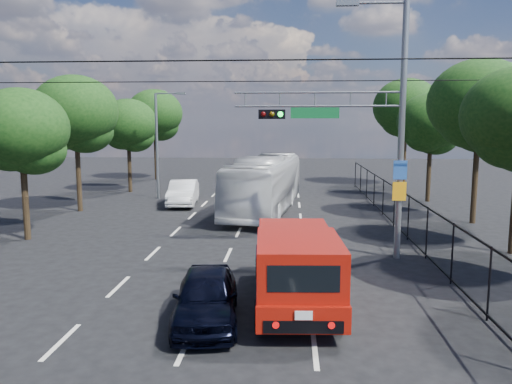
# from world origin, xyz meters

# --- Properties ---
(ground) EXTENTS (120.00, 120.00, 0.00)m
(ground) POSITION_xyz_m (0.00, 0.00, 0.00)
(ground) COLOR black
(ground) RESTS_ON ground
(lane_markings) EXTENTS (6.12, 38.00, 0.01)m
(lane_markings) POSITION_xyz_m (-0.00, 14.00, 0.01)
(lane_markings) COLOR beige
(lane_markings) RESTS_ON ground
(signal_mast) EXTENTS (6.43, 0.39, 9.50)m
(signal_mast) POSITION_xyz_m (5.28, 7.99, 5.24)
(signal_mast) COLOR slate
(signal_mast) RESTS_ON ground
(streetlight_left) EXTENTS (2.09, 0.22, 7.08)m
(streetlight_left) POSITION_xyz_m (-6.33, 22.00, 3.94)
(streetlight_left) COLOR slate
(streetlight_left) RESTS_ON ground
(utility_wires) EXTENTS (22.00, 5.04, 0.74)m
(utility_wires) POSITION_xyz_m (0.00, 8.83, 7.23)
(utility_wires) COLOR black
(utility_wires) RESTS_ON ground
(fence_right) EXTENTS (0.06, 34.03, 2.00)m
(fence_right) POSITION_xyz_m (7.60, 12.17, 1.03)
(fence_right) COLOR black
(fence_right) RESTS_ON ground
(tree_right_c) EXTENTS (5.10, 5.10, 8.29)m
(tree_right_c) POSITION_xyz_m (11.82, 15.02, 5.73)
(tree_right_c) COLOR black
(tree_right_c) RESTS_ON ground
(tree_right_d) EXTENTS (4.32, 4.32, 7.02)m
(tree_right_d) POSITION_xyz_m (11.42, 22.02, 4.85)
(tree_right_d) COLOR black
(tree_right_d) RESTS_ON ground
(tree_right_e) EXTENTS (5.28, 5.28, 8.58)m
(tree_right_e) POSITION_xyz_m (11.62, 30.02, 5.94)
(tree_right_e) COLOR black
(tree_right_e) RESTS_ON ground
(tree_left_b) EXTENTS (4.08, 4.08, 6.63)m
(tree_left_b) POSITION_xyz_m (-9.18, 10.02, 4.58)
(tree_left_b) COLOR black
(tree_left_b) RESTS_ON ground
(tree_left_c) EXTENTS (4.80, 4.80, 7.80)m
(tree_left_c) POSITION_xyz_m (-9.78, 17.02, 5.40)
(tree_left_c) COLOR black
(tree_left_c) RESTS_ON ground
(tree_left_d) EXTENTS (4.20, 4.20, 6.83)m
(tree_left_d) POSITION_xyz_m (-9.38, 25.02, 4.72)
(tree_left_d) COLOR black
(tree_left_d) RESTS_ON ground
(tree_left_e) EXTENTS (4.92, 4.92, 7.99)m
(tree_left_e) POSITION_xyz_m (-9.58, 33.02, 5.53)
(tree_left_e) COLOR black
(tree_left_e) RESTS_ON ground
(red_pickup) EXTENTS (2.48, 6.09, 2.22)m
(red_pickup) POSITION_xyz_m (2.58, 2.66, 1.19)
(red_pickup) COLOR black
(red_pickup) RESTS_ON ground
(navy_hatchback) EXTENTS (2.05, 4.17, 1.37)m
(navy_hatchback) POSITION_xyz_m (0.25, 1.43, 0.68)
(navy_hatchback) COLOR black
(navy_hatchback) RESTS_ON ground
(white_bus) EXTENTS (4.19, 11.79, 3.21)m
(white_bus) POSITION_xyz_m (0.95, 17.60, 1.61)
(white_bus) COLOR silver
(white_bus) RESTS_ON ground
(white_van) EXTENTS (2.06, 4.77, 1.53)m
(white_van) POSITION_xyz_m (-4.26, 19.59, 0.76)
(white_van) COLOR white
(white_van) RESTS_ON ground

